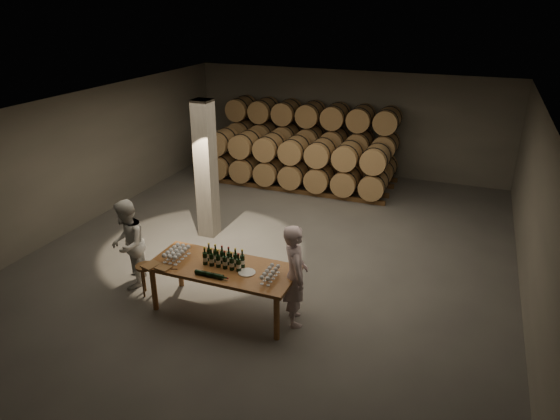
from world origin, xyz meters
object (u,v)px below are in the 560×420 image
at_px(bottle_cluster, 224,259).
at_px(plate, 247,272).
at_px(stool, 146,271).
at_px(notebook_near, 163,268).
at_px(person_man, 295,275).
at_px(person_woman, 128,244).
at_px(tasting_table, 223,272).

relative_size(bottle_cluster, plate, 2.49).
xyz_separation_m(bottle_cluster, stool, (-1.62, -0.08, -0.52)).
xyz_separation_m(notebook_near, stool, (-0.70, 0.40, -0.41)).
relative_size(plate, person_man, 0.16).
distance_m(person_man, person_woman, 3.39).
distance_m(plate, notebook_near, 1.46).
height_order(tasting_table, stool, tasting_table).
bearing_deg(notebook_near, bottle_cluster, 34.80).
height_order(tasting_table, person_woman, person_woman).
xyz_separation_m(plate, stool, (-2.10, -0.00, -0.41)).
distance_m(bottle_cluster, plate, 0.50).
distance_m(tasting_table, plate, 0.50).
distance_m(tasting_table, person_man, 1.30).
relative_size(tasting_table, person_woman, 1.48).
height_order(bottle_cluster, stool, bottle_cluster).
relative_size(bottle_cluster, stool, 1.20).
relative_size(notebook_near, stool, 0.40).
bearing_deg(tasting_table, plate, -5.85).
height_order(tasting_table, bottle_cluster, bottle_cluster).
relative_size(stool, person_woman, 0.35).
bearing_deg(notebook_near, person_man, 22.62).
distance_m(stool, person_man, 2.93).
relative_size(tasting_table, stool, 4.25).
xyz_separation_m(notebook_near, person_woman, (-1.19, 0.58, -0.04)).
bearing_deg(stool, bottle_cluster, 2.87).
bearing_deg(notebook_near, stool, 157.51).
distance_m(plate, stool, 2.14).
bearing_deg(plate, notebook_near, -164.07).
relative_size(bottle_cluster, person_man, 0.40).
bearing_deg(plate, person_man, 14.12).
xyz_separation_m(stool, person_man, (2.90, 0.20, 0.42)).
bearing_deg(tasting_table, person_man, 6.73).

